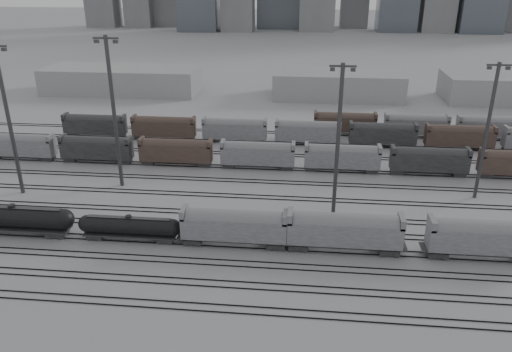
# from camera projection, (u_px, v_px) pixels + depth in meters

# --- Properties ---
(ground) EXTENTS (900.00, 900.00, 0.00)m
(ground) POSITION_uv_depth(u_px,v_px,m) (297.00, 252.00, 72.32)
(ground) COLOR #AAAAAE
(ground) RESTS_ON ground
(tracks) EXTENTS (220.00, 71.50, 0.16)m
(tracks) POSITION_uv_depth(u_px,v_px,m) (300.00, 200.00, 88.34)
(tracks) COLOR black
(tracks) RESTS_ON ground
(tank_car_a) EXTENTS (19.15, 3.19, 4.73)m
(tank_car_a) POSITION_uv_depth(u_px,v_px,m) (14.00, 218.00, 76.29)
(tank_car_a) COLOR black
(tank_car_a) RESTS_ON ground
(tank_car_b) EXTENTS (15.78, 2.63, 3.90)m
(tank_car_b) POSITION_uv_depth(u_px,v_px,m) (130.00, 226.00, 74.75)
(tank_car_b) COLOR black
(tank_car_b) RESTS_ON ground
(hopper_car_a) EXTENTS (15.59, 3.10, 5.58)m
(hopper_car_a) POSITION_uv_depth(u_px,v_px,m) (234.00, 225.00, 72.79)
(hopper_car_a) COLOR black
(hopper_car_a) RESTS_ON ground
(hopper_car_b) EXTENTS (16.38, 3.26, 5.86)m
(hopper_car_b) POSITION_uv_depth(u_px,v_px,m) (345.00, 229.00, 71.22)
(hopper_car_b) COLOR black
(hopper_car_b) RESTS_ON ground
(hopper_car_c) EXTENTS (16.23, 3.22, 5.80)m
(hopper_car_c) POSITION_uv_depth(u_px,v_px,m) (487.00, 236.00, 69.37)
(hopper_car_c) COLOR black
(hopper_car_c) RESTS_ON ground
(light_mast_a) EXTENTS (4.30, 0.69, 26.85)m
(light_mast_a) POSITION_uv_depth(u_px,v_px,m) (8.00, 117.00, 85.88)
(light_mast_a) COLOR #3D3D40
(light_mast_a) RESTS_ON ground
(light_mast_b) EXTENTS (4.43, 0.71, 27.68)m
(light_mast_b) POSITION_uv_depth(u_px,v_px,m) (114.00, 110.00, 88.76)
(light_mast_b) COLOR #3D3D40
(light_mast_b) RESTS_ON ground
(light_mast_c) EXTENTS (4.02, 0.64, 25.16)m
(light_mast_c) POSITION_uv_depth(u_px,v_px,m) (338.00, 139.00, 78.06)
(light_mast_c) COLOR #3D3D40
(light_mast_c) RESTS_ON ground
(light_mast_d) EXTENTS (3.85, 0.62, 24.08)m
(light_mast_d) POSITION_uv_depth(u_px,v_px,m) (487.00, 129.00, 84.52)
(light_mast_d) COLOR #3D3D40
(light_mast_d) RESTS_ON ground
(bg_string_near) EXTENTS (151.00, 3.00, 5.60)m
(bg_string_near) POSITION_uv_depth(u_px,v_px,m) (342.00, 158.00, 99.83)
(bg_string_near) COLOR gray
(bg_string_near) RESTS_ON ground
(bg_string_mid) EXTENTS (151.00, 3.00, 5.60)m
(bg_string_mid) POSITION_uv_depth(u_px,v_px,m) (382.00, 135.00, 113.55)
(bg_string_mid) COLOR black
(bg_string_mid) RESTS_ON ground
(bg_string_far) EXTENTS (66.00, 3.00, 5.60)m
(bg_string_far) POSITION_uv_depth(u_px,v_px,m) (453.00, 127.00, 119.23)
(bg_string_far) COLOR brown
(bg_string_far) RESTS_ON ground
(warehouse_left) EXTENTS (50.00, 18.00, 8.00)m
(warehouse_left) POSITION_uv_depth(u_px,v_px,m) (122.00, 80.00, 163.56)
(warehouse_left) COLOR #A8A8AA
(warehouse_left) RESTS_ON ground
(warehouse_mid) EXTENTS (40.00, 18.00, 8.00)m
(warehouse_mid) POSITION_uv_depth(u_px,v_px,m) (338.00, 84.00, 156.94)
(warehouse_mid) COLOR #A8A8AA
(warehouse_mid) RESTS_ON ground
(warehouse_right) EXTENTS (35.00, 18.00, 8.00)m
(warehouse_right) POSITION_uv_depth(u_px,v_px,m) (503.00, 88.00, 152.22)
(warehouse_right) COLOR #A8A8AA
(warehouse_right) RESTS_ON ground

